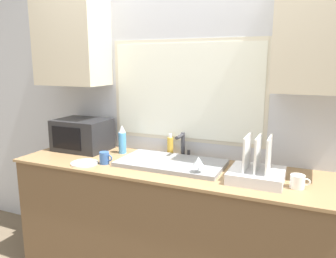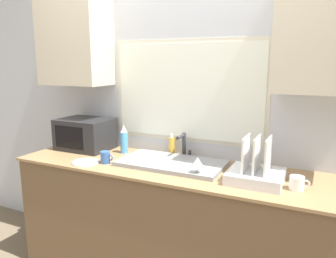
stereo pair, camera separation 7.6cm
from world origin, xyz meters
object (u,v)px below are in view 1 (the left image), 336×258
dish_rack (257,171)px  wine_glass (198,162)px  microwave (82,135)px  faucet (183,143)px  soap_bottle (170,146)px  mug_near_sink (105,158)px  spray_bottle (122,140)px

dish_rack → wine_glass: size_ratio=2.46×
microwave → dish_rack: 1.51m
faucet → soap_bottle: 0.13m
mug_near_sink → wine_glass: size_ratio=0.77×
soap_bottle → wine_glass: bearing=-47.3°
spray_bottle → wine_glass: bearing=-21.3°
mug_near_sink → soap_bottle: bearing=50.2°
faucet → soap_bottle: faucet is taller
faucet → mug_near_sink: faucet is taller
faucet → wine_glass: size_ratio=1.44×
spray_bottle → soap_bottle: spray_bottle is taller
microwave → dish_rack: bearing=-6.9°
soap_bottle → microwave: bearing=-168.7°
microwave → mug_near_sink: size_ratio=4.24×
dish_rack → wine_glass: bearing=-168.0°
soap_bottle → wine_glass: (0.38, -0.41, 0.02)m
dish_rack → microwave: bearing=173.1°
microwave → spray_bottle: size_ratio=1.87×
faucet → soap_bottle: bearing=165.6°
faucet → mug_near_sink: 0.61m
microwave → soap_bottle: 0.77m
microwave → spray_bottle: bearing=5.7°
soap_bottle → wine_glass: soap_bottle is taller
spray_bottle → wine_glass: 0.81m
microwave → wine_glass: (1.13, -0.26, -0.03)m
microwave → dish_rack: (1.49, -0.18, -0.07)m
faucet → dish_rack: dish_rack is taller
dish_rack → spray_bottle: dish_rack is taller
dish_rack → faucet: bearing=154.1°
microwave → soap_bottle: microwave is taller
wine_glass → microwave: bearing=167.2°
mug_near_sink → wine_glass: wine_glass is taller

